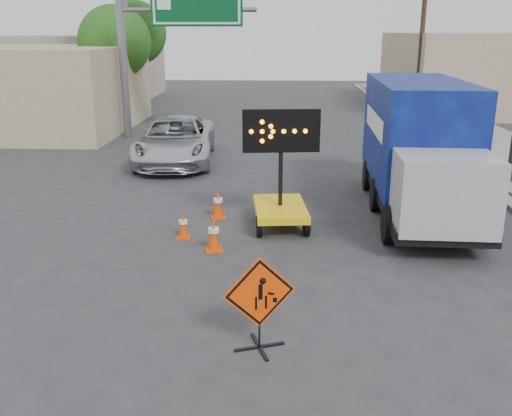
# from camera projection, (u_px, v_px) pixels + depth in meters

# --- Properties ---
(ground) EXTENTS (100.00, 100.00, 0.00)m
(ground) POSITION_uv_depth(u_px,v_px,m) (232.00, 341.00, 9.08)
(ground) COLOR #2D2D30
(ground) RESTS_ON ground
(curb_right) EXTENTS (0.40, 60.00, 0.12)m
(curb_right) POSITION_uv_depth(u_px,v_px,m) (443.00, 152.00, 23.02)
(curb_right) COLOR gray
(curb_right) RESTS_ON ground
(sidewalk_right) EXTENTS (4.00, 60.00, 0.15)m
(sidewalk_right) POSITION_uv_depth(u_px,v_px,m) (501.00, 152.00, 22.91)
(sidewalk_right) COLOR gray
(sidewalk_right) RESTS_ON ground
(storefront_left_far) EXTENTS (12.00, 10.00, 4.40)m
(storefront_left_far) POSITION_uv_depth(u_px,v_px,m) (69.00, 67.00, 41.57)
(storefront_left_far) COLOR #A5948A
(storefront_left_far) RESTS_ON ground
(building_right_far) EXTENTS (10.00, 14.00, 4.60)m
(building_right_far) POSITION_uv_depth(u_px,v_px,m) (477.00, 71.00, 36.38)
(building_right_far) COLOR tan
(building_right_far) RESTS_ON ground
(highway_gantry) EXTENTS (6.18, 0.38, 6.90)m
(highway_gantry) POSITION_uv_depth(u_px,v_px,m) (167.00, 23.00, 24.91)
(highway_gantry) COLOR slate
(highway_gantry) RESTS_ON ground
(utility_pole_far) EXTENTS (1.80, 0.26, 9.00)m
(utility_pole_far) POSITION_uv_depth(u_px,v_px,m) (422.00, 32.00, 30.19)
(utility_pole_far) COLOR #3F2B1B
(utility_pole_far) RESTS_ON ground
(tree_left_near) EXTENTS (3.71, 3.71, 6.03)m
(tree_left_near) POSITION_uv_depth(u_px,v_px,m) (115.00, 42.00, 29.21)
(tree_left_near) COLOR #3F2B1B
(tree_left_near) RESTS_ON ground
(tree_left_far) EXTENTS (4.10, 4.10, 6.66)m
(tree_left_far) POSITION_uv_depth(u_px,v_px,m) (134.00, 33.00, 36.76)
(tree_left_far) COLOR #3F2B1B
(tree_left_far) RESTS_ON ground
(construction_sign) EXTENTS (1.09, 0.78, 1.52)m
(construction_sign) POSITION_uv_depth(u_px,v_px,m) (259.00, 301.00, 8.64)
(construction_sign) COLOR black
(construction_sign) RESTS_ON ground
(arrow_board) EXTENTS (1.87, 2.19, 2.96)m
(arrow_board) POSITION_uv_depth(u_px,v_px,m) (280.00, 201.00, 14.21)
(arrow_board) COLOR yellow
(arrow_board) RESTS_ON ground
(pickup_truck) EXTENTS (3.24, 6.16, 1.65)m
(pickup_truck) POSITION_uv_depth(u_px,v_px,m) (175.00, 140.00, 21.22)
(pickup_truck) COLOR silver
(pickup_truck) RESTS_ON ground
(box_truck) EXTENTS (2.53, 7.38, 3.47)m
(box_truck) POSITION_uv_depth(u_px,v_px,m) (418.00, 155.00, 15.10)
(box_truck) COLOR black
(box_truck) RESTS_ON ground
(cone_a) EXTENTS (0.46, 0.46, 0.76)m
(cone_a) POSITION_uv_depth(u_px,v_px,m) (214.00, 234.00, 12.71)
(cone_a) COLOR #EE4005
(cone_a) RESTS_ON ground
(cone_b) EXTENTS (0.34, 0.34, 0.63)m
(cone_b) POSITION_uv_depth(u_px,v_px,m) (183.00, 225.00, 13.52)
(cone_b) COLOR #EE4005
(cone_b) RESTS_ON ground
(cone_c) EXTENTS (0.49, 0.49, 0.77)m
(cone_c) POSITION_uv_depth(u_px,v_px,m) (218.00, 204.00, 14.95)
(cone_c) COLOR #EE4005
(cone_c) RESTS_ON ground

